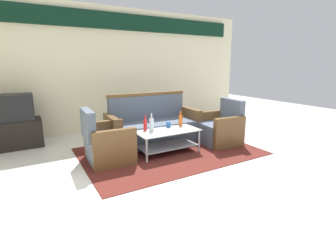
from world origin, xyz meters
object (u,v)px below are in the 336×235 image
Objects in this scene: tv_stand at (19,134)px; television at (15,107)px; couch at (153,127)px; bottle_red at (145,125)px; armchair_left at (107,144)px; coffee_table at (167,138)px; cup at (168,124)px; bottle_clear at (152,124)px; bottle_orange at (181,120)px; armchair_right at (220,129)px.

television reaches higher than tv_stand.
couch is at bearing -23.58° from tv_stand.
bottle_red is 2.43m from television.
armchair_left is 1.03m from coffee_table.
coffee_table is at bearing -128.48° from cup.
couch reaches higher than bottle_clear.
television is at bearing -138.75° from armchair_left.
television is (-1.23, 1.51, 0.47)m from armchair_left.
coffee_table is 0.44m from bottle_red.
couch is 0.64m from coffee_table.
cup is (-0.25, 0.01, -0.05)m from bottle_orange.
bottle_red is 0.46m from cup.
tv_stand is (-3.41, 1.71, -0.03)m from armchair_right.
couch is 0.67m from bottle_clear.
television is at bearing 141.85° from bottle_clear.
tv_stand reaches higher than coffee_table.
coffee_table is at bearing 91.05° from armchair_right.
cup is (0.38, 0.08, -0.07)m from bottle_clear.
armchair_left reaches higher than bottle_orange.
tv_stand is (-2.00, 1.56, -0.27)m from bottle_clear.
armchair_right is at bearing -3.35° from coffee_table.
couch reaches higher than armchair_right.
armchair_left is 0.77× the size of coffee_table.
bottle_red is at bearing 52.40° from couch.
coffee_table is at bearing 84.76° from armchair_left.
coffee_table is at bearing -36.19° from tv_stand.
couch is at bearing 85.24° from coffee_table.
bottle_clear is at bearing -52.28° from bottle_red.
cup is (0.13, 0.16, 0.19)m from coffee_table.
armchair_left is 1.06× the size of tv_stand.
armchair_right is at bearing 86.94° from armchair_left.
couch is 1.66× the size of coffee_table.
tv_stand is at bearing 142.61° from bottle_red.
bottle_red is (-1.49, 0.24, 0.22)m from armchair_right.
coffee_table is 2.83m from television.
television is at bearing -21.88° from couch.
bottle_orange is at bearing 92.73° from armchair_left.
bottle_clear reaches higher than bottle_red.
couch is 2.28× the size of tv_stand.
bottle_clear is 0.51× the size of television.
tv_stand is at bearing 150.31° from bottle_orange.
bottle_red is 2.43m from tv_stand.
bottle_orange is at bearing -2.46° from bottle_red.
couch is 6.65× the size of bottle_orange.
bottle_orange reaches higher than cup.
bottle_clear is at bearing -38.10° from tv_stand.
armchair_right reaches higher than coffee_table.
tv_stand is (-1.92, 1.47, -0.25)m from bottle_red.
coffee_table is at bearing -17.49° from bottle_clear.
tv_stand is (-2.37, 1.48, -0.20)m from cup.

